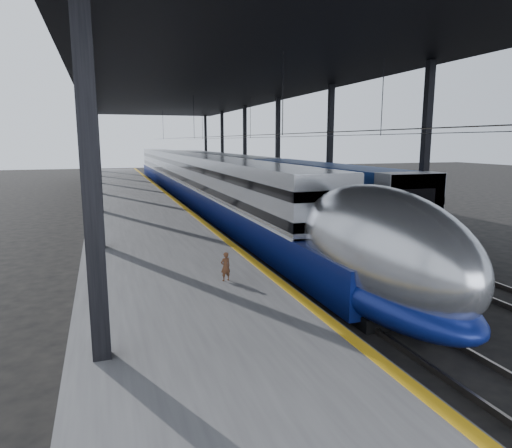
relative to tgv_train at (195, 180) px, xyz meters
name	(u,v)px	position (x,y,z in m)	size (l,w,h in m)	color
ground	(281,295)	(-2.00, -24.95, -1.90)	(160.00, 160.00, 0.00)	black
platform	(134,207)	(-5.50, -4.95, -1.40)	(6.00, 80.00, 1.00)	#4C4C4F
yellow_strip	(173,198)	(-2.70, -4.95, -0.90)	(0.30, 80.00, 0.01)	gold
rails	(240,207)	(2.50, -4.95, -1.82)	(6.52, 80.00, 0.16)	slate
canopy	(205,87)	(-0.10, -4.95, 7.21)	(18.00, 75.00, 9.47)	black
tgv_train	(195,180)	(0.00, 0.00, 0.00)	(2.84, 65.20, 4.07)	#ADAFB4
second_train	(237,175)	(5.00, 4.37, 0.05)	(2.80, 56.05, 3.86)	navy
child	(226,266)	(-4.21, -25.90, -0.45)	(0.33, 0.21, 0.90)	#4E2D1A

